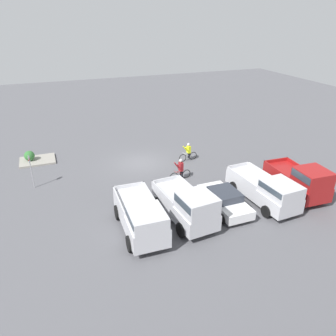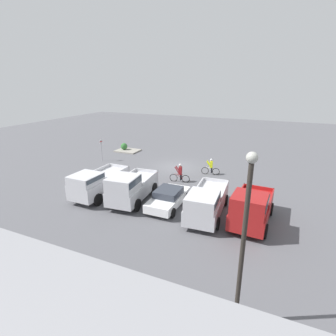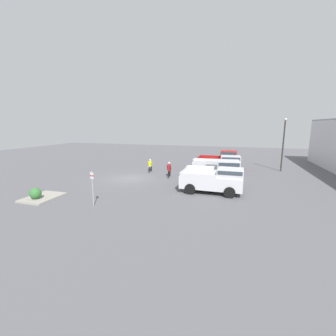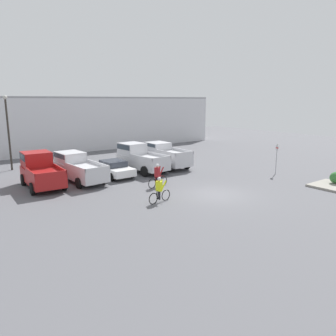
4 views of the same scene
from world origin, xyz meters
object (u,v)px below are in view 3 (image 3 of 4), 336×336
(pickup_truck_1, at_px, (220,164))
(cyclist_0, at_px, (169,169))
(sedan_0, at_px, (214,172))
(lamppost, at_px, (284,140))
(pickup_truck_2, at_px, (217,172))
(shrub, at_px, (35,193))
(fire_lane_sign, at_px, (92,185))
(pickup_truck_0, at_px, (221,159))
(cyclist_1, at_px, (150,166))
(pickup_truck_3, at_px, (215,180))

(pickup_truck_1, xyz_separation_m, cyclist_0, (3.82, -5.17, -0.24))
(sedan_0, bearing_deg, lamppost, 128.32)
(cyclist_0, bearing_deg, sedan_0, 101.79)
(pickup_truck_2, distance_m, shrub, 15.39)
(fire_lane_sign, bearing_deg, pickup_truck_2, 137.36)
(cyclist_0, bearing_deg, lamppost, 119.52)
(cyclist_0, relative_size, fire_lane_sign, 0.71)
(pickup_truck_0, distance_m, pickup_truck_2, 8.34)
(pickup_truck_2, height_order, cyclist_1, pickup_truck_2)
(cyclist_1, bearing_deg, pickup_truck_0, 119.60)
(pickup_truck_0, xyz_separation_m, pickup_truck_1, (2.75, 0.06, -0.13))
(lamppost, bearing_deg, cyclist_0, -60.48)
(pickup_truck_1, xyz_separation_m, lamppost, (-3.18, 7.18, 2.73))
(sedan_0, height_order, fire_lane_sign, fire_lane_sign)
(pickup_truck_2, relative_size, pickup_truck_3, 1.01)
(pickup_truck_3, distance_m, fire_lane_sign, 9.70)
(pickup_truck_0, bearing_deg, fire_lane_sign, -24.48)
(sedan_0, distance_m, fire_lane_sign, 13.41)
(pickup_truck_2, height_order, fire_lane_sign, fire_lane_sign)
(pickup_truck_2, relative_size, shrub, 6.21)
(pickup_truck_3, bearing_deg, sedan_0, -173.84)
(sedan_0, height_order, cyclist_0, cyclist_0)
(sedan_0, relative_size, pickup_truck_2, 0.82)
(pickup_truck_2, distance_m, cyclist_1, 9.07)
(pickup_truck_0, xyz_separation_m, shrub, (17.07, -12.51, -0.64))
(cyclist_1, height_order, lamppost, lamppost)
(pickup_truck_3, xyz_separation_m, lamppost, (-11.61, 6.99, 2.66))
(pickup_truck_2, bearing_deg, pickup_truck_0, -178.97)
(cyclist_0, relative_size, shrub, 2.14)
(pickup_truck_3, relative_size, shrub, 6.15)
(sedan_0, distance_m, shrub, 16.72)
(pickup_truck_1, height_order, cyclist_0, pickup_truck_1)
(fire_lane_sign, distance_m, lamppost, 22.89)
(pickup_truck_3, distance_m, lamppost, 13.81)
(cyclist_0, xyz_separation_m, shrub, (10.50, -7.39, -0.27))
(lamppost, bearing_deg, shrub, -48.45)
(cyclist_1, bearing_deg, sedan_0, 82.84)
(cyclist_0, xyz_separation_m, lamppost, (-7.00, 12.36, 2.96))
(pickup_truck_3, height_order, fire_lane_sign, fire_lane_sign)
(sedan_0, bearing_deg, cyclist_0, -78.21)
(sedan_0, relative_size, cyclist_1, 2.46)
(pickup_truck_2, bearing_deg, sedan_0, -169.54)
(fire_lane_sign, relative_size, lamppost, 0.39)
(cyclist_1, xyz_separation_m, shrub, (12.47, -4.40, -0.20))
(fire_lane_sign, distance_m, shrub, 4.95)
(pickup_truck_1, height_order, lamppost, lamppost)
(shrub, bearing_deg, pickup_truck_1, 138.75)
(lamppost, bearing_deg, cyclist_1, -71.84)
(pickup_truck_0, height_order, pickup_truck_1, pickup_truck_0)
(fire_lane_sign, height_order, shrub, fire_lane_sign)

